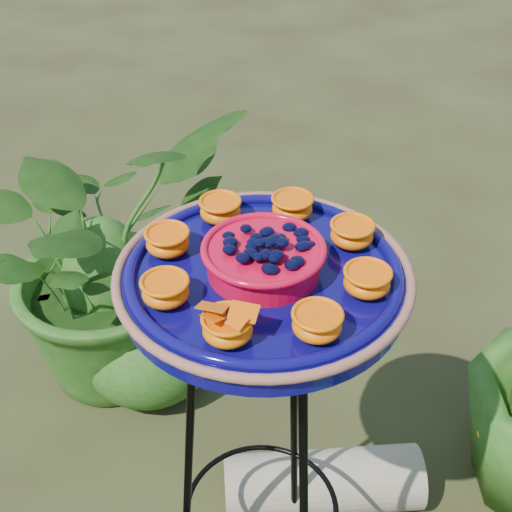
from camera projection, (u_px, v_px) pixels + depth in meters
name	position (u px, v px, depth m)	size (l,w,h in m)	color
tripod_stand	(262.00, 435.00, 1.45)	(0.42, 0.42, 0.96)	black
feeder_dish	(263.00, 273.00, 1.20)	(0.59, 0.59, 0.11)	#0A0650
driftwood_log	(323.00, 482.00, 1.94)	(0.18, 0.18, 0.53)	tan
shrub_back_left	(102.00, 252.00, 2.17)	(0.82, 0.71, 0.91)	#1C4D14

